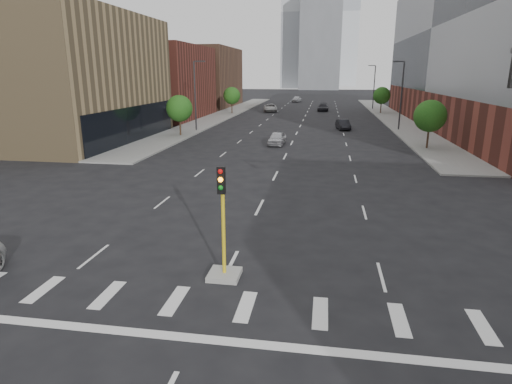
% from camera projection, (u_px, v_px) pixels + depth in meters
% --- Properties ---
extents(sidewalk_left_far, '(5.00, 92.00, 0.15)m').
position_uv_depth(sidewalk_left_far, '(226.00, 114.00, 80.58)').
color(sidewalk_left_far, gray).
rests_on(sidewalk_left_far, ground).
extents(sidewalk_right_far, '(5.00, 92.00, 0.15)m').
position_uv_depth(sidewalk_right_far, '(390.00, 116.00, 76.00)').
color(sidewalk_right_far, gray).
rests_on(sidewalk_right_far, ground).
extents(building_left_mid, '(20.00, 24.00, 14.00)m').
position_uv_depth(building_left_mid, '(49.00, 78.00, 48.30)').
color(building_left_mid, '#8E7650').
rests_on(building_left_mid, ground).
extents(building_left_far_a, '(20.00, 22.00, 12.00)m').
position_uv_depth(building_left_far_a, '(143.00, 82.00, 73.29)').
color(building_left_far_a, brown).
rests_on(building_left_far_a, ground).
extents(building_left_far_b, '(20.00, 24.00, 13.00)m').
position_uv_depth(building_left_far_b, '(190.00, 77.00, 97.87)').
color(building_left_far_b, brown).
rests_on(building_left_far_b, ground).
extents(tower_left, '(22.00, 22.00, 70.00)m').
position_uv_depth(tower_left, '(306.00, 14.00, 208.88)').
color(tower_left, '#B2B7BC').
rests_on(tower_left, ground).
extents(tower_right, '(20.00, 20.00, 80.00)m').
position_uv_depth(tower_right, '(341.00, 13.00, 242.81)').
color(tower_right, '#B2B7BC').
rests_on(tower_right, ground).
extents(tower_mid, '(18.00, 18.00, 44.00)m').
position_uv_depth(tower_mid, '(321.00, 39.00, 192.16)').
color(tower_mid, slate).
rests_on(tower_mid, ground).
extents(median_traffic_signal, '(1.20, 1.20, 4.40)m').
position_uv_depth(median_traffic_signal, '(224.00, 254.00, 16.23)').
color(median_traffic_signal, '#999993').
rests_on(median_traffic_signal, ground).
extents(streetlight_right_a, '(1.60, 0.22, 9.07)m').
position_uv_depth(streetlight_right_a, '(401.00, 93.00, 56.85)').
color(streetlight_right_a, '#2D2D30').
rests_on(streetlight_right_a, ground).
extents(streetlight_right_b, '(1.60, 0.22, 9.07)m').
position_uv_depth(streetlight_right_b, '(374.00, 85.00, 90.12)').
color(streetlight_right_b, '#2D2D30').
rests_on(streetlight_right_b, ground).
extents(streetlight_left, '(1.60, 0.22, 9.07)m').
position_uv_depth(streetlight_left, '(196.00, 93.00, 56.19)').
color(streetlight_left, '#2D2D30').
rests_on(streetlight_left, ground).
extents(tree_left_near, '(3.20, 3.20, 4.85)m').
position_uv_depth(tree_left_near, '(179.00, 108.00, 51.96)').
color(tree_left_near, '#382619').
rests_on(tree_left_near, ground).
extents(tree_left_far, '(3.20, 3.20, 4.85)m').
position_uv_depth(tree_left_far, '(232.00, 96.00, 80.48)').
color(tree_left_far, '#382619').
rests_on(tree_left_far, ground).
extents(tree_right_near, '(3.20, 3.20, 4.85)m').
position_uv_depth(tree_right_near, '(430.00, 116.00, 42.94)').
color(tree_right_near, '#382619').
rests_on(tree_right_near, ground).
extents(tree_right_far, '(3.20, 3.20, 4.85)m').
position_uv_depth(tree_right_far, '(382.00, 96.00, 80.96)').
color(tree_right_far, '#382619').
rests_on(tree_right_far, ground).
extents(car_near_left, '(1.87, 4.18, 1.40)m').
position_uv_depth(car_near_left, '(277.00, 138.00, 46.50)').
color(car_near_left, '#B8B9BD').
rests_on(car_near_left, ground).
extents(car_mid_right, '(2.09, 4.35, 1.37)m').
position_uv_depth(car_mid_right, '(343.00, 125.00, 58.92)').
color(car_mid_right, black).
rests_on(car_mid_right, ground).
extents(car_far_left, '(3.35, 5.82, 1.53)m').
position_uv_depth(car_far_left, '(270.00, 108.00, 85.79)').
color(car_far_left, silver).
rests_on(car_far_left, ground).
extents(car_deep_right, '(2.28, 5.18, 1.48)m').
position_uv_depth(car_deep_right, '(323.00, 108.00, 86.69)').
color(car_deep_right, black).
rests_on(car_deep_right, ground).
extents(car_distant, '(2.42, 4.82, 1.58)m').
position_uv_depth(car_distant, '(297.00, 99.00, 113.50)').
color(car_distant, silver).
rests_on(car_distant, ground).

